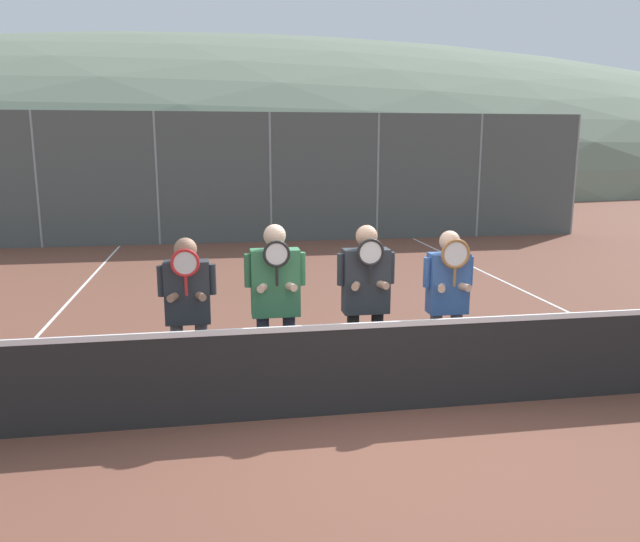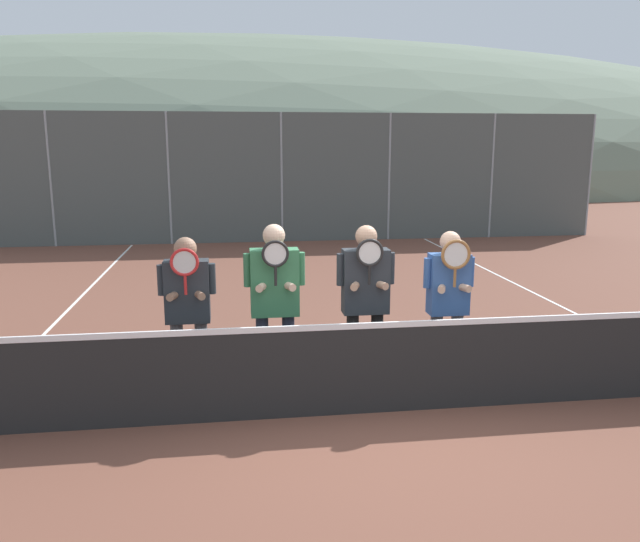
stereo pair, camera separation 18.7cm
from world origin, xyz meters
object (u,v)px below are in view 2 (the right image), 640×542
object	(u,v)px
car_far_left	(131,201)
car_left_of_center	(300,198)
player_center_right	(366,293)
player_center_left	(275,294)
player_leftmost	(188,302)
player_rightmost	(448,296)
car_center	(446,197)

from	to	relation	value
car_far_left	car_left_of_center	xyz separation A→B (m)	(5.19, 0.17, 0.00)
player_center_right	car_left_of_center	xyz separation A→B (m)	(0.75, 13.54, -0.16)
player_center_left	car_left_of_center	bearing A→B (deg)	82.84
player_center_right	car_far_left	size ratio (longest dim) A/B	0.39
player_leftmost	player_rightmost	bearing A→B (deg)	-2.41
player_rightmost	car_center	distance (m)	14.62
car_left_of_center	player_center_right	bearing A→B (deg)	-93.18
car_left_of_center	player_center_left	bearing A→B (deg)	-97.16
player_center_left	player_rightmost	xyz separation A→B (m)	(1.84, -0.03, -0.07)
player_center_right	car_left_of_center	world-z (taller)	car_left_of_center
player_rightmost	car_far_left	distance (m)	14.42
player_rightmost	car_far_left	xyz separation A→B (m)	(-5.33, 13.40, -0.11)
player_leftmost	player_center_right	world-z (taller)	player_center_right
player_rightmost	car_left_of_center	world-z (taller)	car_left_of_center
player_leftmost	player_center_right	xyz separation A→B (m)	(1.84, -0.08, 0.06)
player_center_right	car_center	xyz separation A→B (m)	(5.65, 13.79, -0.21)
player_leftmost	car_left_of_center	bearing A→B (deg)	79.11
player_rightmost	car_center	world-z (taller)	player_rightmost
player_rightmost	car_far_left	bearing A→B (deg)	111.69
car_left_of_center	car_center	size ratio (longest dim) A/B	1.01
car_left_of_center	player_rightmost	bearing A→B (deg)	-89.41
car_far_left	car_center	size ratio (longest dim) A/B	1.14
player_center_left	car_far_left	size ratio (longest dim) A/B	0.39
player_rightmost	player_center_left	bearing A→B (deg)	179.19
player_leftmost	player_center_right	distance (m)	1.84
player_leftmost	player_rightmost	xyz separation A→B (m)	(2.73, -0.11, 0.00)
player_center_right	player_center_left	bearing A→B (deg)	-179.46
player_center_right	player_leftmost	bearing A→B (deg)	177.51
car_center	player_rightmost	bearing A→B (deg)	-109.00
player_center_left	player_center_right	xyz separation A→B (m)	(0.95, 0.01, -0.02)
player_center_right	car_center	distance (m)	14.90
player_center_right	player_rightmost	xyz separation A→B (m)	(0.89, -0.03, -0.05)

